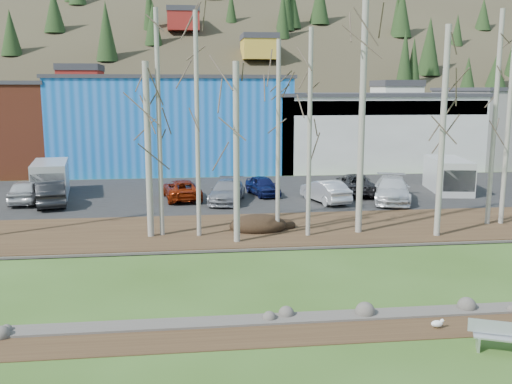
{
  "coord_description": "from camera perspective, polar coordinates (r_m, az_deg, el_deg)",
  "views": [
    {
      "loc": [
        -4.79,
        -13.52,
        7.13
      ],
      "look_at": [
        -1.71,
        11.97,
        2.5
      ],
      "focal_mm": 40.0,
      "sensor_mm": 36.0,
      "label": 1
    }
  ],
  "objects": [
    {
      "name": "van_white",
      "position": [
        41.44,
        18.73,
        1.57
      ],
      "size": [
        3.01,
        5.51,
        2.28
      ],
      "rotation": [
        0.0,
        0.0,
        -0.17
      ],
      "color": "silver",
      "rests_on": "parking_lot"
    },
    {
      "name": "car_0",
      "position": [
        38.35,
        -21.99,
        0.1
      ],
      "size": [
        2.03,
        4.47,
        1.49
      ],
      "primitive_type": "imported",
      "rotation": [
        0.0,
        0.0,
        3.21
      ],
      "color": "silver",
      "rests_on": "parking_lot"
    },
    {
      "name": "birch_6",
      "position": [
        27.08,
        5.37,
        5.76
      ],
      "size": [
        0.21,
        0.21,
        9.79
      ],
      "color": "#A8A599",
      "rests_on": "far_bank"
    },
    {
      "name": "birch_3",
      "position": [
        27.03,
        -5.89,
        6.53
      ],
      "size": [
        0.21,
        0.21,
        10.53
      ],
      "color": "#A8A599",
      "rests_on": "far_bank"
    },
    {
      "name": "dirt_strip",
      "position": [
        17.82,
        9.57,
        -13.47
      ],
      "size": [
        80.0,
        1.8,
        0.03
      ],
      "primitive_type": "cube",
      "color": "#382616",
      "rests_on": "ground"
    },
    {
      "name": "car_1",
      "position": [
        36.9,
        -19.91,
        -0.09
      ],
      "size": [
        2.78,
        4.97,
        1.55
      ],
      "primitive_type": "imported",
      "rotation": [
        0.0,
        0.0,
        3.4
      ],
      "color": "black",
      "rests_on": "parking_lot"
    },
    {
      "name": "birch_8",
      "position": [
        28.34,
        18.14,
        5.62
      ],
      "size": [
        0.28,
        0.28,
        9.91
      ],
      "color": "#A8A599",
      "rests_on": "far_bank"
    },
    {
      "name": "hillside",
      "position": [
        98.18,
        -4.22,
        16.26
      ],
      "size": [
        160.0,
        72.0,
        35.0
      ],
      "primitive_type": null,
      "color": "#2D251A",
      "rests_on": "ground"
    },
    {
      "name": "seagull",
      "position": [
        18.46,
        17.69,
        -12.41
      ],
      "size": [
        0.44,
        0.21,
        0.32
      ],
      "rotation": [
        0.0,
        0.0,
        -0.08
      ],
      "color": "gold",
      "rests_on": "ground"
    },
    {
      "name": "bench_intact",
      "position": [
        17.53,
        23.5,
        -13.19
      ],
      "size": [
        1.71,
        1.1,
        0.83
      ],
      "rotation": [
        0.0,
        0.0,
        -0.41
      ],
      "color": "silver",
      "rests_on": "ground"
    },
    {
      "name": "birch_4",
      "position": [
        25.9,
        -1.97,
        3.85
      ],
      "size": [
        0.29,
        0.29,
        8.21
      ],
      "color": "#A8A599",
      "rests_on": "far_bank"
    },
    {
      "name": "van_grey",
      "position": [
        40.17,
        -19.87,
        1.22
      ],
      "size": [
        2.93,
        5.44,
        2.26
      ],
      "rotation": [
        0.0,
        0.0,
        0.16
      ],
      "color": "#B4B5B9",
      "rests_on": "parking_lot"
    },
    {
      "name": "birch_9",
      "position": [
        31.8,
        22.76,
        6.7
      ],
      "size": [
        0.24,
        0.24,
        10.93
      ],
      "color": "#A8A599",
      "rests_on": "far_bank"
    },
    {
      "name": "birch_1",
      "position": [
        27.41,
        -9.66,
        6.63
      ],
      "size": [
        0.22,
        0.22,
        10.66
      ],
      "color": "#A8A599",
      "rests_on": "far_bank"
    },
    {
      "name": "car_2",
      "position": [
        37.0,
        -7.45,
        0.25
      ],
      "size": [
        2.75,
        4.85,
        1.28
      ],
      "primitive_type": "imported",
      "rotation": [
        0.0,
        0.0,
        3.28
      ],
      "color": "#95270A",
      "rests_on": "parking_lot"
    },
    {
      "name": "dirt_mound",
      "position": [
        28.78,
        0.22,
        -3.23
      ],
      "size": [
        2.9,
        2.05,
        0.57
      ],
      "primitive_type": "ellipsoid",
      "color": "black",
      "rests_on": "far_bank"
    },
    {
      "name": "parking_lot",
      "position": [
        39.45,
        0.2,
        -0.09
      ],
      "size": [
        80.0,
        14.0,
        0.14
      ],
      "primitive_type": "cube",
      "color": "black",
      "rests_on": "ground"
    },
    {
      "name": "car_7",
      "position": [
        36.88,
        13.44,
        0.23
      ],
      "size": [
        3.72,
        5.72,
        1.54
      ],
      "primitive_type": "imported",
      "rotation": [
        0.0,
        0.0,
        -0.32
      ],
      "color": "silver",
      "rests_on": "parking_lot"
    },
    {
      "name": "near_bank_rocks",
      "position": [
        18.7,
        8.69,
        -12.31
      ],
      "size": [
        80.0,
        0.8,
        0.5
      ],
      "primitive_type": null,
      "color": "#47423D",
      "rests_on": "ground"
    },
    {
      "name": "birch_2",
      "position": [
        27.34,
        -10.73,
        4.07
      ],
      "size": [
        0.31,
        0.31,
        8.26
      ],
      "color": "#A8A599",
      "rests_on": "far_bank"
    },
    {
      "name": "birch_7",
      "position": [
        28.04,
        10.55,
        7.21
      ],
      "size": [
        0.31,
        0.31,
        11.18
      ],
      "color": "#A8A599",
      "rests_on": "far_bank"
    },
    {
      "name": "ground",
      "position": [
        16.01,
        11.77,
        -16.45
      ],
      "size": [
        200.0,
        200.0,
        0.0
      ],
      "primitive_type": "plane",
      "color": "#304E17",
      "rests_on": "ground"
    },
    {
      "name": "birch_5",
      "position": [
        27.76,
        2.23,
        5.43
      ],
      "size": [
        0.21,
        0.21,
        9.32
      ],
      "color": "#A8A599",
      "rests_on": "far_bank"
    },
    {
      "name": "far_bank",
      "position": [
        29.28,
        2.74,
        -3.73
      ],
      "size": [
        80.0,
        7.0,
        0.15
      ],
      "primitive_type": "cube",
      "color": "#382616",
      "rests_on": "ground"
    },
    {
      "name": "car_5",
      "position": [
        36.0,
        6.94,
        0.09
      ],
      "size": [
        2.55,
        4.5,
        1.4
      ],
      "primitive_type": "imported",
      "rotation": [
        0.0,
        0.0,
        3.41
      ],
      "color": "silver",
      "rests_on": "parking_lot"
    },
    {
      "name": "car_6",
      "position": [
        39.08,
        9.88,
        0.81
      ],
      "size": [
        3.27,
        5.41,
        1.4
      ],
      "primitive_type": "imported",
      "rotation": [
        0.0,
        0.0,
        2.95
      ],
      "color": "#28282A",
      "rests_on": "parking_lot"
    },
    {
      "name": "river",
      "position": [
        22.43,
        5.87,
        -8.37
      ],
      "size": [
        80.0,
        8.0,
        0.9
      ],
      "primitive_type": null,
      "color": "black",
      "rests_on": "ground"
    },
    {
      "name": "building_white",
      "position": [
        55.24,
        10.89,
        6.18
      ],
      "size": [
        18.36,
        12.24,
        6.8
      ],
      "color": "#B7B8B3",
      "rests_on": "ground"
    },
    {
      "name": "car_3",
      "position": [
        35.81,
        -2.92,
        0.07
      ],
      "size": [
        2.88,
        5.02,
        1.37
      ],
      "primitive_type": "imported",
      "rotation": [
        0.0,
        0.0,
        -0.21
      ],
      "color": "gray",
      "rests_on": "parking_lot"
    },
    {
      "name": "car_4",
      "position": [
        38.13,
        0.69,
        0.63
      ],
      "size": [
        2.3,
        3.96,
        1.27
      ],
      "primitive_type": "imported",
      "rotation": [
        0.0,
        0.0,
        0.23
      ],
      "color": "#101747",
      "rests_on": "parking_lot"
    },
    {
      "name": "building_blue",
      "position": [
        52.61,
        -8.25,
        6.88
      ],
      "size": [
        20.4,
        12.24,
        8.3
      ],
      "color": "blue",
      "rests_on": "ground"
    },
    {
      "name": "far_bank_rocks",
      "position": [
        26.26,
        3.9,
        -5.56
      ],
      "size": [
        80.0,
        0.8,
        0.46
      ],
      "primitive_type": null,
      "color": "#47423D",
      "rests_on": "ground"
    },
    {
      "name": "birch_10",
      "position": [
        32.18,
        23.95,
        6.65
      ],
      "size": [
        0.24,
        0.24,
        10.93
      ],
      "color": "#A8A599",
      "rests_on": "far_bank"
    }
  ]
}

